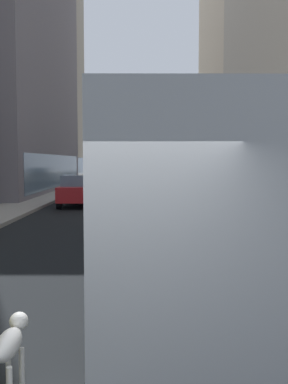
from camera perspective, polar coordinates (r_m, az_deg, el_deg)
name	(u,v)px	position (r m, az deg, el deg)	size (l,w,h in m)	color
ground_plane	(137,188)	(38.05, -0.92, 0.54)	(120.00, 120.00, 0.00)	black
sidewalk_left	(72,187)	(38.53, -9.42, 0.64)	(2.40, 110.00, 0.15)	#9E9991
sidewalk_right	(202,187)	(38.41, 7.62, 0.65)	(2.40, 110.00, 0.15)	#9E9991
building_left_far	(41,20)	(58.48, -13.34, 21.01)	(8.06, 18.71, 38.99)	#A0937F
building_right_far	(250,29)	(50.49, 13.70, 20.01)	(8.53, 18.24, 32.62)	#A0937F
transit_bus	(178,187)	(9.41, 4.51, 0.65)	(2.78, 11.53, 3.05)	#999EA3
car_grey_wagon	(127,175)	(47.59, -2.24, 2.24)	(1.85, 4.47, 1.62)	slate
car_red_coupe	(80,190)	(22.84, -8.38, 0.22)	(1.82, 3.98, 1.62)	red
car_white_van	(159,194)	(19.81, 1.98, -0.31)	(1.89, 4.69, 1.62)	silver
dalmatian_dog	(10,343)	(4.81, -17.10, -18.40)	(0.22, 0.96, 0.72)	white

